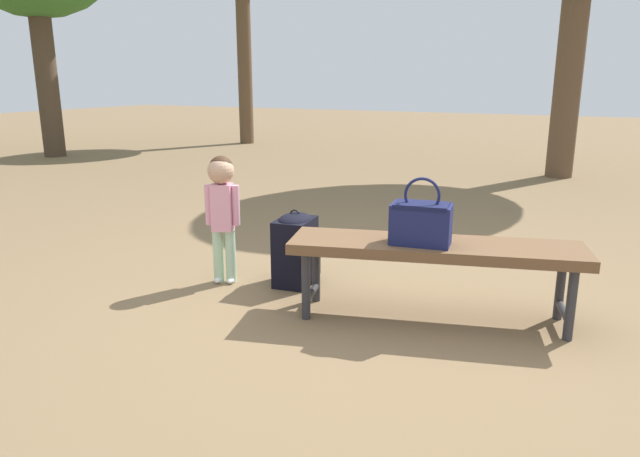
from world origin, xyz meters
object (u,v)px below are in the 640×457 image
park_bench (435,252)px  child_standing (222,200)px  handbag (421,222)px  backpack_large (295,247)px

park_bench → child_standing: bearing=0.6°
handbag → child_standing: bearing=-2.1°
child_standing → backpack_large: child_standing is taller
backpack_large → handbag: bearing=165.7°
park_bench → handbag: handbag is taller
park_bench → backpack_large: backpack_large is taller
park_bench → backpack_large: (0.97, -0.17, -0.14)m
backpack_large → park_bench: bearing=170.3°
park_bench → handbag: (0.07, 0.06, 0.18)m
backpack_large → child_standing: bearing=22.5°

